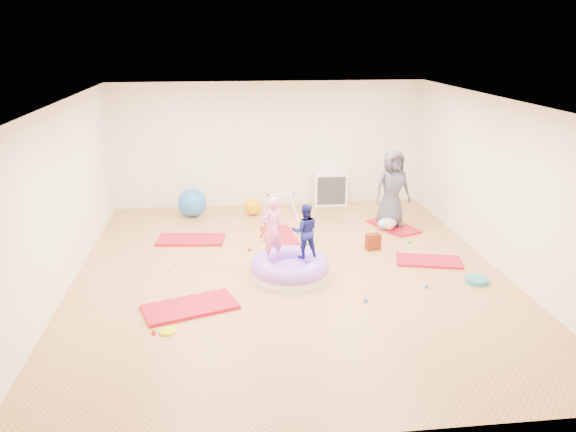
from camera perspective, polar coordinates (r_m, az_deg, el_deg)
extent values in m
cube|color=tan|center=(9.35, 0.21, -5.82)|extent=(7.00, 8.00, 0.01)
cube|color=beige|center=(8.61, 0.24, 11.49)|extent=(7.00, 8.00, 0.01)
cube|color=white|center=(12.76, -1.94, 7.26)|extent=(7.00, 0.01, 2.80)
cube|color=white|center=(5.19, 5.59, -9.40)|extent=(7.00, 0.01, 2.80)
cube|color=white|center=(9.16, -22.08, 1.61)|extent=(0.01, 8.00, 2.80)
cube|color=white|center=(9.91, 20.77, 2.94)|extent=(0.01, 8.00, 2.80)
cube|color=red|center=(8.32, -9.92, -9.10)|extent=(1.46, 1.05, 0.05)
cube|color=red|center=(10.91, -9.84, -2.37)|extent=(1.31, 0.75, 0.05)
cube|color=red|center=(10.95, -0.88, -2.04)|extent=(0.68, 1.19, 0.05)
cube|color=red|center=(10.07, 14.13, -4.45)|extent=(1.20, 0.80, 0.05)
cube|color=red|center=(11.69, 10.68, -1.04)|extent=(0.93, 1.25, 0.05)
cylinder|color=silver|center=(9.18, 0.21, -5.80)|extent=(1.24, 1.24, 0.14)
torus|color=#985BE7|center=(9.13, 0.21, -5.06)|extent=(1.28, 1.28, 0.34)
ellipsoid|color=#985BE7|center=(9.16, 0.21, -5.52)|extent=(0.68, 0.68, 0.31)
imported|color=pink|center=(8.85, -1.64, -1.03)|extent=(0.46, 0.40, 1.05)
imported|color=navy|center=(8.98, 1.74, -1.24)|extent=(0.44, 0.35, 0.90)
imported|color=#413F4F|center=(11.47, 10.56, 2.78)|extent=(0.83, 0.62, 1.55)
ellipsoid|color=#A1BBDB|center=(11.43, 10.03, -0.75)|extent=(0.38, 0.25, 0.22)
sphere|color=tan|center=(11.26, 10.29, -0.91)|extent=(0.18, 0.18, 0.18)
sphere|color=#2B9044|center=(10.53, 1.98, -2.83)|extent=(0.06, 0.06, 0.06)
sphere|color=#D3E005|center=(9.84, -11.29, -4.74)|extent=(0.06, 0.06, 0.06)
sphere|color=red|center=(10.90, 2.05, -2.10)|extent=(0.06, 0.06, 0.06)
sphere|color=blue|center=(8.46, 7.91, -8.45)|extent=(0.06, 0.06, 0.06)
sphere|color=#2B9044|center=(11.14, 1.01, -1.65)|extent=(0.06, 0.06, 0.06)
sphere|color=red|center=(10.94, -2.77, -2.04)|extent=(0.06, 0.06, 0.06)
sphere|color=red|center=(10.28, -3.92, -3.41)|extent=(0.06, 0.06, 0.06)
sphere|color=#2B9044|center=(10.86, 12.23, -2.60)|extent=(0.06, 0.06, 0.06)
sphere|color=blue|center=(9.08, 13.89, -6.94)|extent=(0.06, 0.06, 0.06)
sphere|color=red|center=(7.76, -13.50, -11.42)|extent=(0.06, 0.06, 0.06)
sphere|color=blue|center=(12.30, -9.72, 1.37)|extent=(0.62, 0.62, 0.62)
sphere|color=#FF9900|center=(12.27, -3.61, 0.97)|extent=(0.38, 0.38, 0.38)
cylinder|color=white|center=(11.70, -1.87, 0.70)|extent=(0.21, 0.21, 0.56)
cylinder|color=white|center=(12.15, -2.06, 1.36)|extent=(0.21, 0.21, 0.56)
cylinder|color=white|center=(11.75, 0.66, 0.79)|extent=(0.21, 0.21, 0.56)
cylinder|color=white|center=(12.20, 0.38, 1.44)|extent=(0.21, 0.21, 0.56)
cylinder|color=white|center=(11.88, -0.73, 2.20)|extent=(0.54, 0.03, 0.03)
sphere|color=red|center=(11.86, -2.03, 2.16)|extent=(0.06, 0.06, 0.06)
sphere|color=blue|center=(11.91, 0.57, 2.24)|extent=(0.06, 0.06, 0.06)
cube|color=white|center=(12.98, 4.28, 2.77)|extent=(0.75, 0.37, 0.75)
cube|color=#323232|center=(12.81, 4.43, 2.57)|extent=(0.65, 0.02, 0.65)
cube|color=white|center=(12.93, 4.33, 2.71)|extent=(0.02, 0.26, 0.66)
cube|color=white|center=(12.93, 4.33, 2.71)|extent=(0.66, 0.26, 0.02)
cylinder|color=teal|center=(9.49, 18.68, -6.20)|extent=(0.37, 0.37, 0.08)
cube|color=#BE3811|center=(10.41, 8.64, -2.60)|extent=(0.29, 0.21, 0.30)
cylinder|color=#D3E005|center=(7.77, -12.13, -11.37)|extent=(0.22, 0.22, 0.03)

